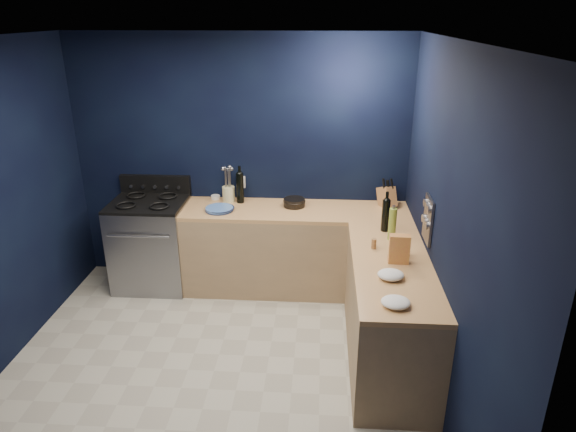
# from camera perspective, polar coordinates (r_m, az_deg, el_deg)

# --- Properties ---
(floor) EXTENTS (3.50, 3.50, 0.02)m
(floor) POSITION_cam_1_polar(r_m,az_deg,el_deg) (4.45, -8.30, -16.92)
(floor) COLOR #ACA897
(floor) RESTS_ON ground
(ceiling) EXTENTS (3.50, 3.50, 0.02)m
(ceiling) POSITION_cam_1_polar(r_m,az_deg,el_deg) (3.48, -10.76, 18.99)
(ceiling) COLOR silver
(ceiling) RESTS_ON ground
(wall_back) EXTENTS (3.50, 0.02, 2.60)m
(wall_back) POSITION_cam_1_polar(r_m,az_deg,el_deg) (5.41, -5.32, 6.11)
(wall_back) COLOR black
(wall_back) RESTS_ON ground
(wall_right) EXTENTS (0.02, 3.50, 2.60)m
(wall_right) POSITION_cam_1_polar(r_m,az_deg,el_deg) (3.80, 17.51, -1.89)
(wall_right) COLOR black
(wall_right) RESTS_ON ground
(wall_front) EXTENTS (3.50, 0.02, 2.60)m
(wall_front) POSITION_cam_1_polar(r_m,az_deg,el_deg) (2.34, -19.21, -18.39)
(wall_front) COLOR black
(wall_front) RESTS_ON ground
(cab_back) EXTENTS (2.30, 0.63, 0.86)m
(cab_back) POSITION_cam_1_polar(r_m,az_deg,el_deg) (5.36, 0.84, -3.93)
(cab_back) COLOR #A1805A
(cab_back) RESTS_ON floor
(top_back) EXTENTS (2.30, 0.63, 0.04)m
(top_back) POSITION_cam_1_polar(r_m,az_deg,el_deg) (5.18, 0.87, 0.55)
(top_back) COLOR #99673A
(top_back) RESTS_ON cab_back
(cab_right) EXTENTS (0.63, 1.67, 0.86)m
(cab_right) POSITION_cam_1_polar(r_m,az_deg,el_deg) (4.39, 11.18, -10.74)
(cab_right) COLOR #A1805A
(cab_right) RESTS_ON floor
(top_right) EXTENTS (0.63, 1.67, 0.04)m
(top_right) POSITION_cam_1_polar(r_m,az_deg,el_deg) (4.16, 11.64, -5.51)
(top_right) COLOR #99673A
(top_right) RESTS_ON cab_right
(gas_range) EXTENTS (0.76, 0.66, 0.92)m
(gas_range) POSITION_cam_1_polar(r_m,az_deg,el_deg) (5.61, -14.99, -3.14)
(gas_range) COLOR gray
(gas_range) RESTS_ON floor
(oven_door) EXTENTS (0.59, 0.02, 0.42)m
(oven_door) POSITION_cam_1_polar(r_m,az_deg,el_deg) (5.35, -16.01, -4.66)
(oven_door) COLOR black
(oven_door) RESTS_ON gas_range
(cooktop) EXTENTS (0.76, 0.66, 0.03)m
(cooktop) POSITION_cam_1_polar(r_m,az_deg,el_deg) (5.43, -15.48, 1.40)
(cooktop) COLOR black
(cooktop) RESTS_ON gas_range
(backguard) EXTENTS (0.76, 0.06, 0.20)m
(backguard) POSITION_cam_1_polar(r_m,az_deg,el_deg) (5.67, -14.64, 3.47)
(backguard) COLOR black
(backguard) RESTS_ON gas_range
(spice_panel) EXTENTS (0.02, 0.28, 0.38)m
(spice_panel) POSITION_cam_1_polar(r_m,az_deg,el_deg) (4.33, 15.44, -0.40)
(spice_panel) COLOR gray
(spice_panel) RESTS_ON wall_right
(wall_outlet) EXTENTS (0.09, 0.02, 0.13)m
(wall_outlet) POSITION_cam_1_polar(r_m,az_deg,el_deg) (5.45, -5.27, 3.82)
(wall_outlet) COLOR white
(wall_outlet) RESTS_ON wall_back
(plate_stack) EXTENTS (0.36, 0.36, 0.04)m
(plate_stack) POSITION_cam_1_polar(r_m,az_deg,el_deg) (5.17, -7.71, 0.78)
(plate_stack) COLOR #416DB0
(plate_stack) RESTS_ON top_back
(ramekin) EXTENTS (0.11, 0.11, 0.04)m
(ramekin) POSITION_cam_1_polar(r_m,az_deg,el_deg) (5.51, -8.14, 2.11)
(ramekin) COLOR white
(ramekin) RESTS_ON top_back
(utensil_crock) EXTENTS (0.16, 0.16, 0.16)m
(utensil_crock) POSITION_cam_1_polar(r_m,az_deg,el_deg) (5.39, -6.68, 2.46)
(utensil_crock) COLOR beige
(utensil_crock) RESTS_ON top_back
(wine_bottle_back) EXTENTS (0.08, 0.08, 0.32)m
(wine_bottle_back) POSITION_cam_1_polar(r_m,az_deg,el_deg) (5.33, -5.40, 3.14)
(wine_bottle_back) COLOR black
(wine_bottle_back) RESTS_ON top_back
(lemon_basket) EXTENTS (0.27, 0.27, 0.08)m
(lemon_basket) POSITION_cam_1_polar(r_m,az_deg,el_deg) (5.23, 0.71, 1.52)
(lemon_basket) COLOR black
(lemon_basket) RESTS_ON top_back
(knife_block) EXTENTS (0.21, 0.27, 0.26)m
(knife_block) POSITION_cam_1_polar(r_m,az_deg,el_deg) (5.31, 11.01, 2.11)
(knife_block) COLOR #99683D
(knife_block) RESTS_ON top_back
(wine_bottle_right) EXTENTS (0.09, 0.09, 0.30)m
(wine_bottle_right) POSITION_cam_1_polar(r_m,az_deg,el_deg) (4.70, 10.90, 0.04)
(wine_bottle_right) COLOR black
(wine_bottle_right) RESTS_ON top_right
(oil_bottle) EXTENTS (0.07, 0.07, 0.29)m
(oil_bottle) POSITION_cam_1_polar(r_m,az_deg,el_deg) (4.52, 11.62, -0.90)
(oil_bottle) COLOR olive
(oil_bottle) RESTS_ON top_right
(spice_jar_near) EXTENTS (0.05, 0.05, 0.09)m
(spice_jar_near) POSITION_cam_1_polar(r_m,az_deg,el_deg) (4.36, 9.60, -3.08)
(spice_jar_near) COLOR olive
(spice_jar_near) RESTS_ON top_right
(spice_jar_far) EXTENTS (0.06, 0.06, 0.09)m
(spice_jar_far) POSITION_cam_1_polar(r_m,az_deg,el_deg) (4.29, 13.14, -3.84)
(spice_jar_far) COLOR olive
(spice_jar_far) RESTS_ON top_right
(crouton_bag) EXTENTS (0.17, 0.08, 0.24)m
(crouton_bag) POSITION_cam_1_polar(r_m,az_deg,el_deg) (4.13, 12.36, -3.64)
(crouton_bag) COLOR #B1263F
(crouton_bag) RESTS_ON top_right
(towel_front) EXTENTS (0.24, 0.22, 0.07)m
(towel_front) POSITION_cam_1_polar(r_m,az_deg,el_deg) (3.91, 11.46, -6.48)
(towel_front) COLOR white
(towel_front) RESTS_ON top_right
(towel_end) EXTENTS (0.22, 0.20, 0.06)m
(towel_end) POSITION_cam_1_polar(r_m,az_deg,el_deg) (3.59, 11.99, -9.44)
(towel_end) COLOR white
(towel_end) RESTS_ON top_right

